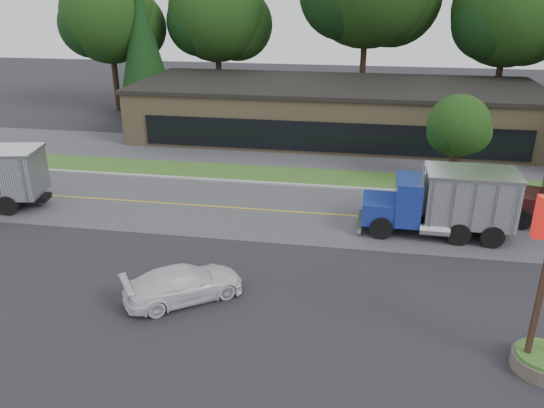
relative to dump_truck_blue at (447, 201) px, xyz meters
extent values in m
plane|color=#313136|center=(-8.64, -7.52, -1.80)|extent=(140.00, 140.00, 0.00)
cube|color=slate|center=(-8.64, 1.48, -1.80)|extent=(60.00, 8.00, 0.02)
cube|color=gold|center=(-8.64, 1.48, -1.80)|extent=(60.00, 0.12, 0.01)
cube|color=#9E9E99|center=(-8.64, 5.68, -1.80)|extent=(60.00, 0.30, 0.12)
cube|color=#3D6221|center=(-8.64, 7.48, -1.80)|extent=(60.00, 3.40, 0.03)
cube|color=slate|center=(-8.64, 12.48, -1.80)|extent=(60.00, 7.00, 0.02)
cube|color=#917B59|center=(-6.64, 18.48, 0.20)|extent=(32.00, 12.00, 4.00)
cylinder|color=#6B6054|center=(1.86, -10.02, -1.55)|extent=(1.90, 1.90, 0.50)
cylinder|color=#3D6221|center=(1.86, -10.02, -1.25)|extent=(1.70, 1.70, 0.10)
cube|color=#332116|center=(1.36, -10.02, 0.80)|extent=(0.16, 0.16, 5.00)
cylinder|color=#382619|center=(-28.64, 24.48, 0.65)|extent=(0.56, 0.56, 4.89)
sphere|color=#17330D|center=(-28.64, 24.48, 7.29)|extent=(8.95, 8.95, 8.95)
sphere|color=#17330D|center=(-26.96, 25.60, 6.17)|extent=(6.71, 6.71, 6.71)
sphere|color=black|center=(-30.03, 23.64, 6.45)|extent=(6.15, 6.15, 6.15)
cylinder|color=#382619|center=(-18.64, 26.48, 0.70)|extent=(0.56, 0.56, 5.01)
sphere|color=#17330D|center=(-18.64, 26.48, 7.50)|extent=(9.16, 9.16, 9.16)
sphere|color=#17330D|center=(-16.92, 27.63, 6.36)|extent=(6.87, 6.87, 6.87)
sphere|color=black|center=(-20.07, 25.62, 6.64)|extent=(6.30, 6.30, 6.30)
cylinder|color=#382619|center=(-4.64, 26.48, 1.50)|extent=(0.56, 0.56, 6.59)
cylinder|color=#382619|center=(7.36, 25.48, 0.82)|extent=(0.56, 0.56, 5.24)
sphere|color=#17330D|center=(7.36, 25.48, 7.93)|extent=(9.58, 9.58, 9.58)
sphere|color=#17330D|center=(9.16, 26.68, 6.74)|extent=(7.19, 7.19, 7.19)
sphere|color=black|center=(5.87, 24.58, 7.03)|extent=(6.59, 6.59, 6.59)
cylinder|color=#382619|center=(-24.64, 22.48, -1.30)|extent=(0.44, 0.44, 1.00)
cone|color=black|center=(-24.64, 22.48, 4.73)|extent=(5.22, 5.22, 10.68)
cylinder|color=#382619|center=(1.36, 7.48, -0.78)|extent=(0.56, 0.56, 2.04)
sphere|color=#17330D|center=(1.36, 7.48, 2.00)|extent=(3.74, 3.74, 3.74)
sphere|color=#17330D|center=(2.07, 7.95, 1.53)|extent=(2.80, 2.80, 2.80)
sphere|color=black|center=(0.78, 7.13, 1.65)|extent=(2.57, 2.57, 2.57)
cylinder|color=black|center=(-24.46, 0.52, -1.23)|extent=(1.15, 0.54, 1.10)
cube|color=black|center=(-0.20, 0.00, -1.23)|extent=(6.99, 1.14, 0.28)
cube|color=navy|center=(-3.23, 0.06, -0.68)|extent=(1.71, 2.33, 1.10)
cube|color=navy|center=(-1.87, 0.04, -0.08)|extent=(1.26, 2.42, 2.20)
cube|color=black|center=(-2.40, 0.05, 0.32)|extent=(0.10, 2.10, 0.90)
cube|color=silver|center=(1.01, -0.02, 0.22)|extent=(4.21, 2.58, 2.50)
cube|color=silver|center=(1.01, -0.02, 1.52)|extent=(4.37, 2.73, 0.12)
cylinder|color=black|center=(-3.06, 1.21, -1.23)|extent=(1.11, 0.37, 1.10)
cylinder|color=black|center=(-3.10, -1.09, -1.23)|extent=(1.11, 0.37, 1.10)
cylinder|color=black|center=(1.34, 1.12, -1.23)|extent=(1.11, 0.37, 1.10)
cylinder|color=black|center=(1.29, -1.18, -1.23)|extent=(1.11, 0.37, 1.10)
cube|color=black|center=(4.03, 2.38, -0.68)|extent=(2.60, 2.78, 1.10)
cylinder|color=black|center=(4.53, 3.43, -1.23)|extent=(1.15, 0.64, 1.10)
cylinder|color=black|center=(3.89, 1.23, -1.23)|extent=(1.15, 0.64, 1.10)
imported|color=silver|center=(-10.86, -7.96, -1.12)|extent=(4.91, 4.30, 1.36)
camera|label=1|loc=(-4.36, -25.19, 9.64)|focal=35.00mm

